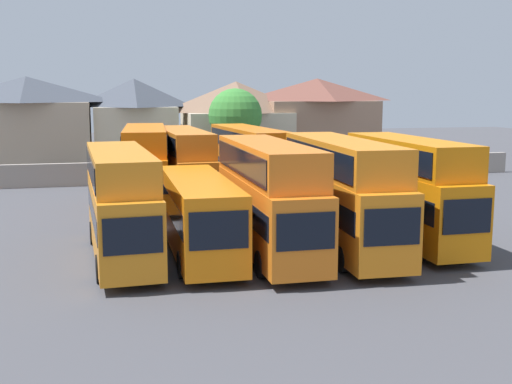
{
  "coord_description": "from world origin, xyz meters",
  "views": [
    {
      "loc": [
        -7.28,
        -27.83,
        7.4
      ],
      "look_at": [
        0.0,
        3.0,
        2.36
      ],
      "focal_mm": 45.12,
      "sensor_mm": 36.0,
      "label": 1
    }
  ],
  "objects": [
    {
      "name": "tree_left_of_lot",
      "position": [
        3.61,
        25.98,
        5.22
      ],
      "size": [
        4.57,
        4.57,
        7.54
      ],
      "color": "brown",
      "rests_on": "ground"
    },
    {
      "name": "ground",
      "position": [
        0.0,
        18.0,
        0.0
      ],
      "size": [
        140.0,
        140.0,
        0.0
      ],
      "primitive_type": "plane",
      "color": "#424247"
    },
    {
      "name": "house_terrace_far_right",
      "position": [
        13.46,
        33.59,
        4.34
      ],
      "size": [
        11.32,
        7.84,
        8.52
      ],
      "color": "#9E7A60",
      "rests_on": "ground"
    },
    {
      "name": "bus_5",
      "position": [
        6.91,
        0.25,
        2.86
      ],
      "size": [
        2.59,
        10.2,
        5.09
      ],
      "rotation": [
        0.0,
        0.0,
        -1.57
      ],
      "color": "orange",
      "rests_on": "ground"
    },
    {
      "name": "bus_4",
      "position": [
        3.3,
        -0.23,
        2.89
      ],
      "size": [
        2.93,
        11.59,
        5.15
      ],
      "rotation": [
        0.0,
        0.0,
        -1.6
      ],
      "color": "orange",
      "rests_on": "ground"
    },
    {
      "name": "bus_8",
      "position": [
        2.07,
        13.67,
        2.77
      ],
      "size": [
        3.3,
        11.77,
        4.92
      ],
      "rotation": [
        0.0,
        0.0,
        -1.5
      ],
      "color": "orange",
      "rests_on": "ground"
    },
    {
      "name": "bus_7",
      "position": [
        -2.29,
        13.79,
        2.74
      ],
      "size": [
        2.88,
        11.25,
        4.85
      ],
      "rotation": [
        0.0,
        0.0,
        -1.53
      ],
      "color": "orange",
      "rests_on": "ground"
    },
    {
      "name": "depot_boundary_wall",
      "position": [
        0.0,
        23.48,
        0.9
      ],
      "size": [
        56.0,
        0.5,
        1.8
      ],
      "primitive_type": "cube",
      "color": "gray",
      "rests_on": "ground"
    },
    {
      "name": "bus_6",
      "position": [
        -4.76,
        13.75,
        2.83
      ],
      "size": [
        3.37,
        11.23,
        5.04
      ],
      "rotation": [
        0.0,
        0.0,
        -1.64
      ],
      "color": "orange",
      "rests_on": "ground"
    },
    {
      "name": "bus_9",
      "position": [
        4.9,
        13.4,
        1.97
      ],
      "size": [
        2.91,
        10.38,
        3.45
      ],
      "rotation": [
        0.0,
        0.0,
        -1.53
      ],
      "color": "orange",
      "rests_on": "ground"
    },
    {
      "name": "house_terrace_centre",
      "position": [
        -4.43,
        33.75,
        4.31
      ],
      "size": [
        7.82,
        7.57,
        8.45
      ],
      "color": "beige",
      "rests_on": "ground"
    },
    {
      "name": "house_terrace_left",
      "position": [
        -13.87,
        33.05,
        4.38
      ],
      "size": [
        11.3,
        7.6,
        8.59
      ],
      "color": "tan",
      "rests_on": "ground"
    },
    {
      "name": "bus_1",
      "position": [
        -6.69,
        0.46,
        2.71
      ],
      "size": [
        2.99,
        10.77,
        4.81
      ],
      "rotation": [
        0.0,
        0.0,
        -1.52
      ],
      "color": "orange",
      "rests_on": "ground"
    },
    {
      "name": "bus_3",
      "position": [
        -0.22,
        -0.27,
        2.86
      ],
      "size": [
        2.65,
        11.12,
        5.08
      ],
      "rotation": [
        0.0,
        0.0,
        -1.57
      ],
      "color": "orange",
      "rests_on": "ground"
    },
    {
      "name": "bus_2",
      "position": [
        -3.3,
        0.09,
        2.01
      ],
      "size": [
        2.65,
        10.58,
        3.53
      ],
      "rotation": [
        0.0,
        0.0,
        -1.58
      ],
      "color": "orange",
      "rests_on": "ground"
    },
    {
      "name": "house_terrace_right",
      "position": [
        5.19,
        33.32,
        4.19
      ],
      "size": [
        10.32,
        8.19,
        8.2
      ],
      "color": "beige",
      "rests_on": "ground"
    }
  ]
}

